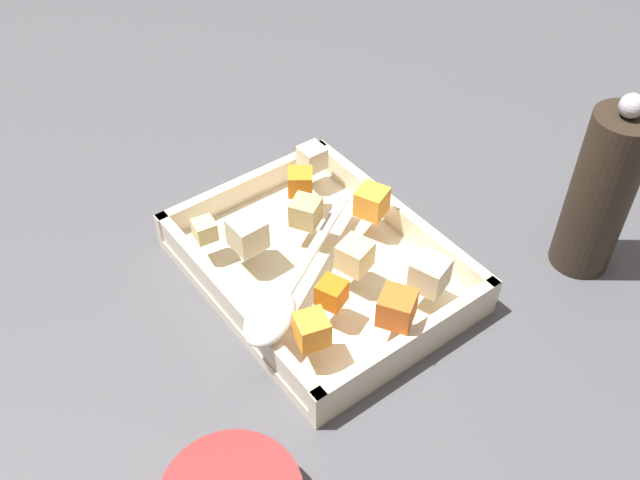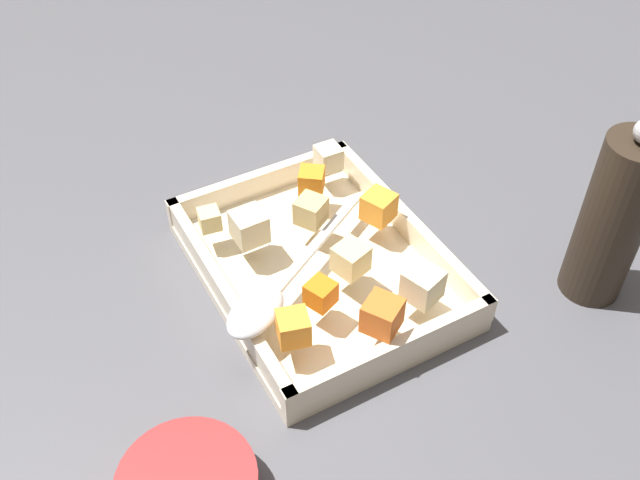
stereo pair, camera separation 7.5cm
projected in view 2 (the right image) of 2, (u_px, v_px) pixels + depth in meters
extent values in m
plane|color=#4C4C51|center=(325.00, 284.00, 0.78)|extent=(4.00, 4.00, 0.00)
cube|color=beige|center=(320.00, 272.00, 0.78)|extent=(0.30, 0.23, 0.01)
cube|color=beige|center=(225.00, 294.00, 0.73)|extent=(0.30, 0.01, 0.03)
cube|color=beige|center=(406.00, 223.00, 0.81)|extent=(0.30, 0.01, 0.03)
cube|color=beige|center=(261.00, 182.00, 0.86)|extent=(0.01, 0.23, 0.03)
cube|color=beige|center=(394.00, 352.00, 0.68)|extent=(0.01, 0.23, 0.03)
cube|color=orange|center=(293.00, 328.00, 0.66)|extent=(0.04, 0.04, 0.03)
cube|color=orange|center=(321.00, 294.00, 0.69)|extent=(0.03, 0.03, 0.03)
cube|color=orange|center=(379.00, 207.00, 0.78)|extent=(0.04, 0.04, 0.03)
cube|color=orange|center=(382.00, 315.00, 0.67)|extent=(0.05, 0.05, 0.03)
cube|color=orange|center=(312.00, 181.00, 0.82)|extent=(0.04, 0.04, 0.03)
cube|color=#E0CC89|center=(351.00, 259.00, 0.72)|extent=(0.04, 0.04, 0.03)
cube|color=beige|center=(249.00, 227.00, 0.76)|extent=(0.03, 0.03, 0.03)
cube|color=beige|center=(423.00, 285.00, 0.70)|extent=(0.04, 0.04, 0.03)
cube|color=tan|center=(311.00, 211.00, 0.78)|extent=(0.04, 0.04, 0.03)
cube|color=beige|center=(328.00, 157.00, 0.85)|extent=(0.03, 0.03, 0.03)
cube|color=#E0CC89|center=(210.00, 219.00, 0.77)|extent=(0.03, 0.03, 0.02)
ellipsoid|color=silver|center=(256.00, 312.00, 0.68)|extent=(0.07, 0.08, 0.02)
cube|color=silver|center=(320.00, 242.00, 0.76)|extent=(0.09, 0.15, 0.01)
cylinder|color=#2D2319|center=(613.00, 221.00, 0.71)|extent=(0.06, 0.06, 0.19)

